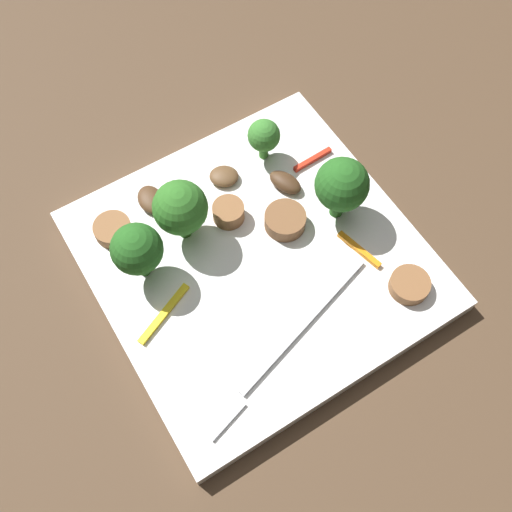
{
  "coord_description": "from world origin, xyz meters",
  "views": [
    {
      "loc": [
        0.12,
        0.19,
        0.46
      ],
      "look_at": [
        0.0,
        0.0,
        0.02
      ],
      "focal_mm": 42.57,
      "sensor_mm": 36.0,
      "label": 1
    }
  ],
  "objects_px": {
    "fork": "(274,356)",
    "sausage_slice_3": "(113,229)",
    "broccoli_floret_0": "(180,208)",
    "broccoli_floret_1": "(340,183)",
    "sausage_slice_1": "(409,285)",
    "mushroom_2": "(285,182)",
    "pepper_strip_1": "(164,314)",
    "mushroom_1": "(224,176)",
    "mushroom_0": "(151,200)",
    "sausage_slice_2": "(233,210)",
    "sausage_slice_0": "(285,220)",
    "pepper_strip_0": "(359,250)",
    "pepper_strip_2": "(313,159)",
    "plate": "(256,261)",
    "broccoli_floret_2": "(264,136)",
    "broccoli_floret_3": "(137,250)"
  },
  "relations": [
    {
      "from": "sausage_slice_0",
      "to": "pepper_strip_1",
      "type": "relative_size",
      "value": 0.6
    },
    {
      "from": "plate",
      "to": "pepper_strip_1",
      "type": "height_order",
      "value": "pepper_strip_1"
    },
    {
      "from": "sausage_slice_1",
      "to": "pepper_strip_2",
      "type": "height_order",
      "value": "sausage_slice_1"
    },
    {
      "from": "broccoli_floret_1",
      "to": "sausage_slice_1",
      "type": "distance_m",
      "value": 0.1
    },
    {
      "from": "broccoli_floret_0",
      "to": "sausage_slice_3",
      "type": "height_order",
      "value": "broccoli_floret_0"
    },
    {
      "from": "mushroom_0",
      "to": "sausage_slice_0",
      "type": "bearing_deg",
      "value": 137.31
    },
    {
      "from": "sausage_slice_0",
      "to": "mushroom_1",
      "type": "bearing_deg",
      "value": -73.16
    },
    {
      "from": "sausage_slice_1",
      "to": "sausage_slice_2",
      "type": "height_order",
      "value": "sausage_slice_2"
    },
    {
      "from": "broccoli_floret_0",
      "to": "broccoli_floret_1",
      "type": "relative_size",
      "value": 0.97
    },
    {
      "from": "broccoli_floret_2",
      "to": "mushroom_2",
      "type": "relative_size",
      "value": 1.37
    },
    {
      "from": "broccoli_floret_2",
      "to": "pepper_strip_2",
      "type": "height_order",
      "value": "broccoli_floret_2"
    },
    {
      "from": "mushroom_0",
      "to": "sausage_slice_2",
      "type": "bearing_deg",
      "value": 138.17
    },
    {
      "from": "sausage_slice_1",
      "to": "mushroom_1",
      "type": "bearing_deg",
      "value": -66.68
    },
    {
      "from": "pepper_strip_0",
      "to": "pepper_strip_2",
      "type": "relative_size",
      "value": 1.11
    },
    {
      "from": "sausage_slice_2",
      "to": "sausage_slice_3",
      "type": "bearing_deg",
      "value": -21.89
    },
    {
      "from": "sausage_slice_2",
      "to": "pepper_strip_1",
      "type": "height_order",
      "value": "sausage_slice_2"
    },
    {
      "from": "sausage_slice_0",
      "to": "pepper_strip_2",
      "type": "relative_size",
      "value": 0.88
    },
    {
      "from": "broccoli_floret_0",
      "to": "broccoli_floret_3",
      "type": "distance_m",
      "value": 0.05
    },
    {
      "from": "fork",
      "to": "broccoli_floret_3",
      "type": "bearing_deg",
      "value": -83.05
    },
    {
      "from": "plate",
      "to": "pepper_strip_2",
      "type": "height_order",
      "value": "pepper_strip_2"
    },
    {
      "from": "plate",
      "to": "sausage_slice_0",
      "type": "xyz_separation_m",
      "value": [
        -0.04,
        -0.01,
        0.02
      ]
    },
    {
      "from": "sausage_slice_2",
      "to": "mushroom_2",
      "type": "distance_m",
      "value": 0.05
    },
    {
      "from": "fork",
      "to": "mushroom_1",
      "type": "relative_size",
      "value": 6.95
    },
    {
      "from": "mushroom_0",
      "to": "broccoli_floret_0",
      "type": "bearing_deg",
      "value": 104.38
    },
    {
      "from": "plate",
      "to": "mushroom_1",
      "type": "xyz_separation_m",
      "value": [
        -0.02,
        -0.08,
        0.01
      ]
    },
    {
      "from": "sausage_slice_1",
      "to": "mushroom_0",
      "type": "bearing_deg",
      "value": -52.59
    },
    {
      "from": "plate",
      "to": "broccoli_floret_0",
      "type": "distance_m",
      "value": 0.08
    },
    {
      "from": "mushroom_2",
      "to": "pepper_strip_2",
      "type": "xyz_separation_m",
      "value": [
        -0.03,
        -0.01,
        -0.0
      ]
    },
    {
      "from": "broccoli_floret_2",
      "to": "plate",
      "type": "bearing_deg",
      "value": 54.32
    },
    {
      "from": "broccoli_floret_3",
      "to": "pepper_strip_0",
      "type": "xyz_separation_m",
      "value": [
        -0.16,
        0.08,
        -0.04
      ]
    },
    {
      "from": "broccoli_floret_2",
      "to": "pepper_strip_1",
      "type": "distance_m",
      "value": 0.17
    },
    {
      "from": "broccoli_floret_0",
      "to": "broccoli_floret_2",
      "type": "distance_m",
      "value": 0.1
    },
    {
      "from": "broccoli_floret_0",
      "to": "pepper_strip_0",
      "type": "bearing_deg",
      "value": 141.2
    },
    {
      "from": "sausage_slice_3",
      "to": "mushroom_2",
      "type": "distance_m",
      "value": 0.15
    },
    {
      "from": "mushroom_2",
      "to": "pepper_strip_1",
      "type": "height_order",
      "value": "mushroom_2"
    },
    {
      "from": "plate",
      "to": "broccoli_floret_3",
      "type": "xyz_separation_m",
      "value": [
        0.08,
        -0.04,
        0.05
      ]
    },
    {
      "from": "broccoli_floret_1",
      "to": "broccoli_floret_3",
      "type": "relative_size",
      "value": 1.07
    },
    {
      "from": "sausage_slice_1",
      "to": "pepper_strip_2",
      "type": "distance_m",
      "value": 0.14
    },
    {
      "from": "fork",
      "to": "sausage_slice_3",
      "type": "bearing_deg",
      "value": -87.44
    },
    {
      "from": "broccoli_floret_0",
      "to": "mushroom_1",
      "type": "relative_size",
      "value": 2.41
    },
    {
      "from": "broccoli_floret_1",
      "to": "mushroom_0",
      "type": "relative_size",
      "value": 2.17
    },
    {
      "from": "fork",
      "to": "broccoli_floret_0",
      "type": "height_order",
      "value": "broccoli_floret_0"
    },
    {
      "from": "sausage_slice_0",
      "to": "mushroom_2",
      "type": "height_order",
      "value": "sausage_slice_0"
    },
    {
      "from": "plate",
      "to": "mushroom_0",
      "type": "height_order",
      "value": "mushroom_0"
    },
    {
      "from": "pepper_strip_0",
      "to": "pepper_strip_2",
      "type": "distance_m",
      "value": 0.1
    },
    {
      "from": "plate",
      "to": "pepper_strip_0",
      "type": "height_order",
      "value": "pepper_strip_0"
    },
    {
      "from": "broccoli_floret_1",
      "to": "pepper_strip_0",
      "type": "bearing_deg",
      "value": 82.53
    },
    {
      "from": "broccoli_floret_1",
      "to": "mushroom_1",
      "type": "relative_size",
      "value": 2.5
    },
    {
      "from": "sausage_slice_0",
      "to": "pepper_strip_1",
      "type": "distance_m",
      "value": 0.13
    },
    {
      "from": "broccoli_floret_0",
      "to": "sausage_slice_0",
      "type": "height_order",
      "value": "broccoli_floret_0"
    }
  ]
}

